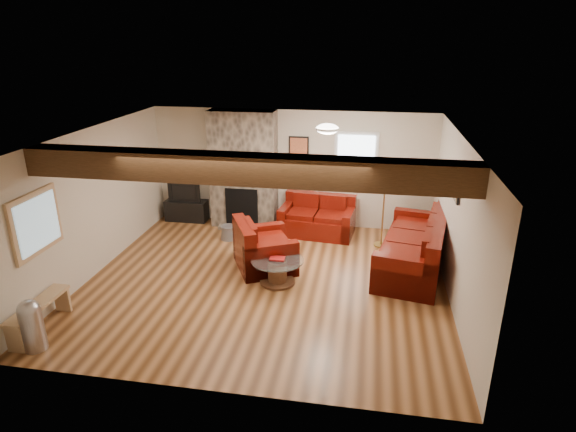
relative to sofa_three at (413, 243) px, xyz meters
name	(u,v)px	position (x,y,z in m)	size (l,w,h in m)	color
room	(264,212)	(-2.48, -0.96, 0.78)	(8.00, 8.00, 8.00)	brown
oak_beam	(242,169)	(-2.48, -2.21, 1.84)	(6.00, 0.36, 0.38)	#32200F
chimney_breast	(244,171)	(-3.48, 1.53, 0.75)	(1.40, 0.67, 2.50)	#3B352E
back_window	(356,158)	(-1.13, 1.75, 1.08)	(0.90, 0.08, 1.10)	silver
hatch_window	(36,223)	(-5.44, -2.46, 0.98)	(0.08, 1.00, 0.90)	tan
ceiling_dome	(327,131)	(-1.58, -0.06, 1.97)	(0.40, 0.40, 0.18)	white
artwork_back	(299,149)	(-2.33, 1.75, 1.23)	(0.42, 0.06, 0.52)	black
artwork_right	(456,187)	(0.48, -0.66, 1.28)	(0.06, 0.55, 0.42)	black
sofa_three	(413,243)	(0.00, 0.00, 0.00)	(2.46, 1.03, 0.95)	#460805
loveseat	(317,216)	(-1.86, 1.27, -0.07)	(1.51, 0.87, 0.80)	#460805
armchair_red	(265,244)	(-2.60, -0.43, -0.03)	(1.09, 0.95, 0.88)	#460805
coffee_table	(277,271)	(-2.27, -0.98, -0.26)	(0.89, 0.89, 0.46)	#402314
tv_cabinet	(187,210)	(-4.84, 1.57, -0.24)	(0.93, 0.37, 0.46)	black
television	(185,192)	(-4.84, 1.57, 0.20)	(0.73, 0.10, 0.42)	black
floor_lamp	(386,180)	(-0.53, 0.88, 0.88)	(0.41, 0.41, 1.58)	tan
pine_bench	(40,317)	(-5.31, -2.91, -0.26)	(0.26, 1.13, 0.42)	tan
pedal_bin	(32,325)	(-5.11, -3.32, -0.11)	(0.29, 0.29, 0.73)	#ACACB1
coal_bucket	(228,232)	(-3.62, 0.68, -0.33)	(0.32, 0.32, 0.30)	slate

